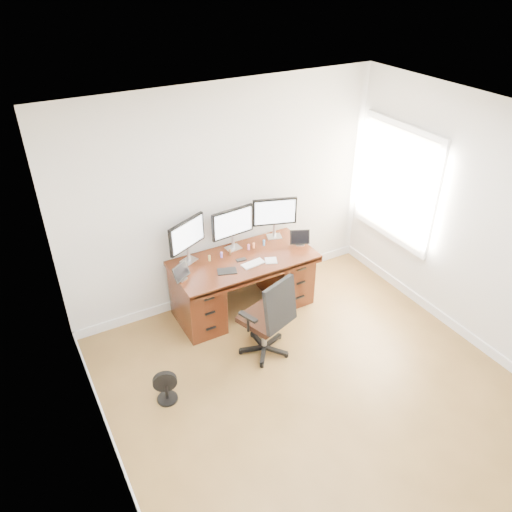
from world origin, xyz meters
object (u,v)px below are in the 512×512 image
floor_fan (166,387)px  keyboard (253,264)px  office_chair (268,329)px  monitor_center (233,224)px  desk (243,282)px

floor_fan → keyboard: (1.40, 0.76, 0.59)m
office_chair → monitor_center: (0.14, 1.08, 0.75)m
floor_fan → monitor_center: (1.37, 1.19, 0.91)m
desk → floor_fan: desk is taller
office_chair → floor_fan: office_chair is taller
office_chair → keyboard: (0.18, 0.65, 0.42)m
keyboard → desk: bearing=94.9°
desk → office_chair: bearing=-99.4°
desk → office_chair: (-0.14, -0.85, -0.07)m
floor_fan → monitor_center: size_ratio=0.64×
desk → floor_fan: 1.68m
desk → keyboard: size_ratio=6.24×
office_chair → keyboard: bearing=55.8°
desk → floor_fan: (-1.36, -0.95, -0.23)m
desk → office_chair: office_chair is taller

